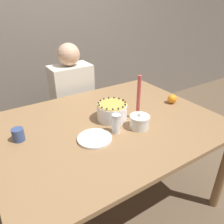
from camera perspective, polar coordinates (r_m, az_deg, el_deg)
ground_plane at (r=2.07m, az=-0.73°, el=-21.45°), size 12.00×12.00×0.00m
wall_behind at (r=2.66m, az=-18.34°, el=20.76°), size 8.00×0.05×2.60m
dining_table at (r=1.62m, az=-0.87°, el=-5.60°), size 1.55×1.19×0.77m
cake at (r=1.58m, az=-0.00°, el=0.13°), size 0.22×0.22×0.14m
sugar_bowl at (r=1.50m, az=7.19°, el=-2.51°), size 0.14×0.14×0.11m
sugar_shaker at (r=1.42m, az=1.09°, el=-3.01°), size 0.06×0.06×0.13m
plate_stack at (r=1.39m, az=-4.56°, el=-6.91°), size 0.22×0.22×0.02m
candle at (r=1.57m, az=6.89°, el=2.83°), size 0.06×0.06×0.33m
cup at (r=1.48m, az=-23.30°, el=-5.46°), size 0.07×0.07×0.08m
orange_fruit_0 at (r=1.90m, az=15.43°, el=3.34°), size 0.08×0.08×0.08m
person_man_blue_shirt at (r=2.34m, az=-10.00°, el=0.81°), size 0.40×0.34×1.20m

